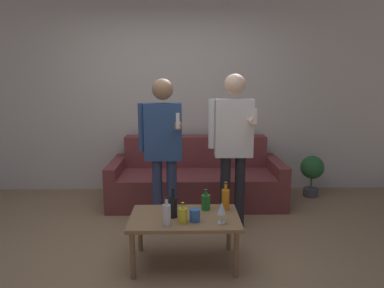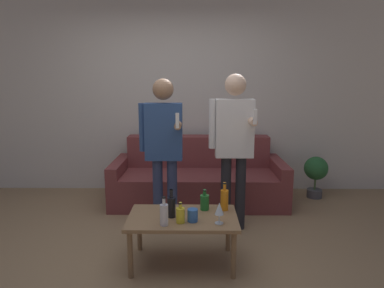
% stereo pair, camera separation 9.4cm
% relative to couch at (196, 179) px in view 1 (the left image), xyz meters
% --- Properties ---
extents(ground_plane, '(16.00, 16.00, 0.00)m').
position_rel_couch_xyz_m(ground_plane, '(-0.36, -1.48, -0.29)').
color(ground_plane, '#997A56').
extents(wall_back, '(8.00, 0.06, 2.70)m').
position_rel_couch_xyz_m(wall_back, '(-0.36, 0.51, 1.06)').
color(wall_back, silver).
rests_on(wall_back, ground_plane).
extents(couch, '(2.17, 0.90, 0.81)m').
position_rel_couch_xyz_m(couch, '(0.00, 0.00, 0.00)').
color(couch, brown).
rests_on(couch, ground_plane).
extents(coffee_table, '(0.92, 0.55, 0.43)m').
position_rel_couch_xyz_m(coffee_table, '(-0.15, -1.57, 0.09)').
color(coffee_table, '#8E6B47').
rests_on(coffee_table, ground_plane).
extents(bottle_orange, '(0.07, 0.07, 0.25)m').
position_rel_couch_xyz_m(bottle_orange, '(0.22, -1.42, 0.24)').
color(bottle_orange, orange).
rests_on(bottle_orange, coffee_table).
extents(bottle_green, '(0.07, 0.07, 0.24)m').
position_rel_couch_xyz_m(bottle_green, '(-0.24, -1.58, 0.23)').
color(bottle_green, black).
rests_on(bottle_green, coffee_table).
extents(bottle_dark, '(0.07, 0.07, 0.24)m').
position_rel_couch_xyz_m(bottle_dark, '(-0.29, -1.75, 0.23)').
color(bottle_dark, silver).
rests_on(bottle_dark, coffee_table).
extents(bottle_yellow, '(0.07, 0.07, 0.17)m').
position_rel_couch_xyz_m(bottle_yellow, '(-0.16, -1.70, 0.21)').
color(bottle_yellow, yellow).
rests_on(bottle_yellow, coffee_table).
extents(bottle_red, '(0.08, 0.08, 0.18)m').
position_rel_couch_xyz_m(bottle_red, '(0.04, -1.42, 0.21)').
color(bottle_red, '#23752D').
rests_on(bottle_red, coffee_table).
extents(wine_glass_near, '(0.07, 0.07, 0.18)m').
position_rel_couch_xyz_m(wine_glass_near, '(0.15, -1.71, 0.26)').
color(wine_glass_near, silver).
rests_on(wine_glass_near, coffee_table).
extents(cup_on_table, '(0.09, 0.09, 0.10)m').
position_rel_couch_xyz_m(cup_on_table, '(-0.06, -1.67, 0.19)').
color(cup_on_table, '#3366B2').
rests_on(cup_on_table, coffee_table).
extents(person_standing_left, '(0.44, 0.40, 1.57)m').
position_rel_couch_xyz_m(person_standing_left, '(-0.36, -0.89, 0.65)').
color(person_standing_left, navy).
rests_on(person_standing_left, ground_plane).
extents(person_standing_right, '(0.45, 0.41, 1.62)m').
position_rel_couch_xyz_m(person_standing_right, '(0.35, -0.86, 0.68)').
color(person_standing_right, '#232328').
rests_on(person_standing_right, ground_plane).
extents(potted_plant, '(0.31, 0.31, 0.56)m').
position_rel_couch_xyz_m(potted_plant, '(1.56, 0.12, 0.07)').
color(potted_plant, '#4C4C51').
rests_on(potted_plant, ground_plane).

